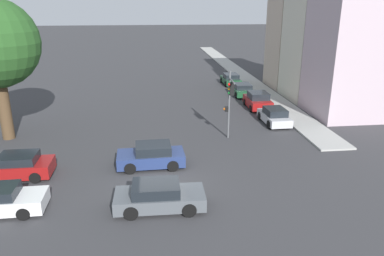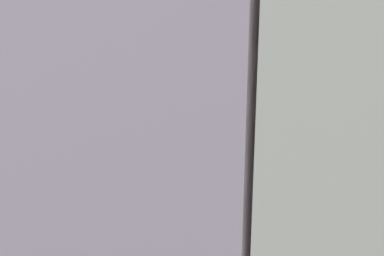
% 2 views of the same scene
% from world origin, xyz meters
% --- Properties ---
extents(ground_plane, '(300.00, 300.00, 0.00)m').
position_xyz_m(ground_plane, '(0.00, 0.00, 0.00)').
color(ground_plane, '#333335').
extents(traffic_signal, '(0.53, 2.04, 4.96)m').
position_xyz_m(traffic_signal, '(5.07, 6.52, 3.18)').
color(traffic_signal, '#515456').
rests_on(traffic_signal, ground_plane).
extents(crossing_car_0, '(3.95, 2.04, 1.39)m').
position_xyz_m(crossing_car_0, '(-8.20, 1.90, 0.67)').
color(crossing_car_0, maroon).
rests_on(crossing_car_0, ground_plane).
extents(crossing_car_1, '(4.09, 2.12, 1.43)m').
position_xyz_m(crossing_car_1, '(-0.56, 2.50, 0.68)').
color(crossing_car_1, navy).
rests_on(crossing_car_1, ground_plane).
extents(crossing_car_2, '(4.45, 1.94, 1.32)m').
position_xyz_m(crossing_car_2, '(-7.95, -1.98, 0.63)').
color(crossing_car_2, silver).
rests_on(crossing_car_2, ground_plane).
extents(crossing_car_3, '(4.38, 2.06, 1.35)m').
position_xyz_m(crossing_car_3, '(-0.27, -2.50, 0.65)').
color(crossing_car_3, '#4C5156').
rests_on(crossing_car_3, ground_plane).
extents(parked_car_0, '(1.92, 3.88, 1.35)m').
position_xyz_m(parked_car_0, '(9.60, 9.80, 0.64)').
color(parked_car_0, '#B7B7BC').
rests_on(parked_car_0, ground_plane).
extents(parked_car_1, '(2.07, 3.86, 1.56)m').
position_xyz_m(parked_car_1, '(9.58, 14.61, 0.73)').
color(parked_car_1, maroon).
rests_on(parked_car_1, ground_plane).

